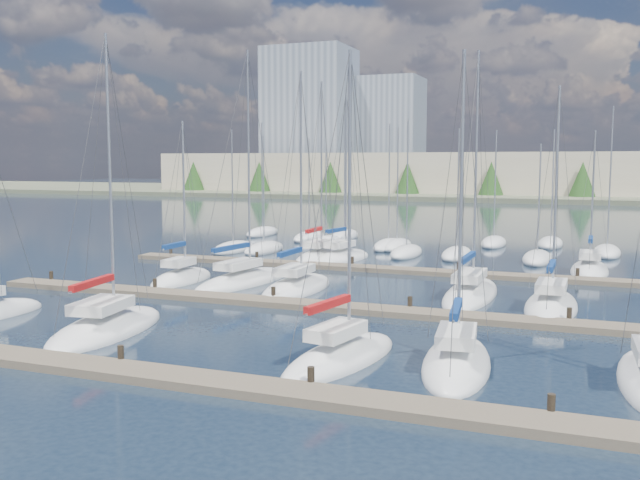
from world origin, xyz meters
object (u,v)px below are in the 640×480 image
(sailboat_d, at_px, (341,357))
(sailboat_q, at_px, (589,270))
(sailboat_o, at_px, (342,258))
(sailboat_h, at_px, (181,279))
(sailboat_i, at_px, (243,281))
(sailboat_n, at_px, (319,257))
(sailboat_j, at_px, (297,287))
(sailboat_l, at_px, (551,306))
(sailboat_e, at_px, (457,363))
(sailboat_c, at_px, (107,328))
(sailboat_k, at_px, (471,294))

(sailboat_d, height_order, sailboat_q, sailboat_d)
(sailboat_o, relative_size, sailboat_d, 1.09)
(sailboat_h, bearing_deg, sailboat_i, 7.74)
(sailboat_i, xyz_separation_m, sailboat_n, (0.36, 12.65, 0.01))
(sailboat_j, xyz_separation_m, sailboat_h, (-8.50, 0.22, 0.00))
(sailboat_h, bearing_deg, sailboat_l, -2.96)
(sailboat_e, relative_size, sailboat_c, 0.89)
(sailboat_q, bearing_deg, sailboat_c, -127.37)
(sailboat_e, bearing_deg, sailboat_q, 73.52)
(sailboat_i, height_order, sailboat_n, sailboat_i)
(sailboat_c, distance_m, sailboat_q, 34.50)
(sailboat_j, relative_size, sailboat_c, 0.97)
(sailboat_j, distance_m, sailboat_d, 16.11)
(sailboat_e, xyz_separation_m, sailboat_q, (4.50, 27.26, -0.01))
(sailboat_k, xyz_separation_m, sailboat_d, (-2.51, -15.77, 0.00))
(sailboat_h, distance_m, sailboat_l, 23.59)
(sailboat_n, distance_m, sailboat_d, 30.04)
(sailboat_c, bearing_deg, sailboat_j, 64.57)
(sailboat_i, distance_m, sailboat_l, 19.39)
(sailboat_e, distance_m, sailboat_l, 13.15)
(sailboat_j, distance_m, sailboat_k, 10.57)
(sailboat_n, height_order, sailboat_d, sailboat_n)
(sailboat_k, bearing_deg, sailboat_i, -176.77)
(sailboat_k, height_order, sailboat_q, sailboat_k)
(sailboat_o, bearing_deg, sailboat_e, -52.19)
(sailboat_h, xyz_separation_m, sailboat_l, (23.59, -0.43, -0.00))
(sailboat_j, height_order, sailboat_h, sailboat_j)
(sailboat_e, xyz_separation_m, sailboat_d, (-4.44, -0.95, 0.00))
(sailboat_e, bearing_deg, sailboat_k, 90.32)
(sailboat_i, height_order, sailboat_k, sailboat_i)
(sailboat_n, height_order, sailboat_q, sailboat_n)
(sailboat_j, relative_size, sailboat_l, 1.11)
(sailboat_o, height_order, sailboat_e, sailboat_o)
(sailboat_q, bearing_deg, sailboat_o, -179.31)
(sailboat_i, bearing_deg, sailboat_j, -5.32)
(sailboat_k, xyz_separation_m, sailboat_l, (4.66, -1.95, -0.01))
(sailboat_n, bearing_deg, sailboat_k, -41.09)
(sailboat_l, bearing_deg, sailboat_c, -145.74)
(sailboat_c, height_order, sailboat_q, sailboat_c)
(sailboat_i, height_order, sailboat_l, sailboat_i)
(sailboat_c, bearing_deg, sailboat_i, 82.45)
(sailboat_j, relative_size, sailboat_d, 1.09)
(sailboat_e, xyz_separation_m, sailboat_c, (-16.41, -0.17, -0.00))
(sailboat_n, xyz_separation_m, sailboat_d, (11.82, -27.62, -0.01))
(sailboat_n, xyz_separation_m, sailboat_c, (-0.15, -26.83, -0.02))
(sailboat_c, bearing_deg, sailboat_d, -12.14)
(sailboat_j, distance_m, sailboat_q, 22.03)
(sailboat_h, xyz_separation_m, sailboat_q, (25.36, 13.96, -0.01))
(sailboat_l, relative_size, sailboat_c, 0.87)
(sailboat_o, bearing_deg, sailboat_i, -90.07)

